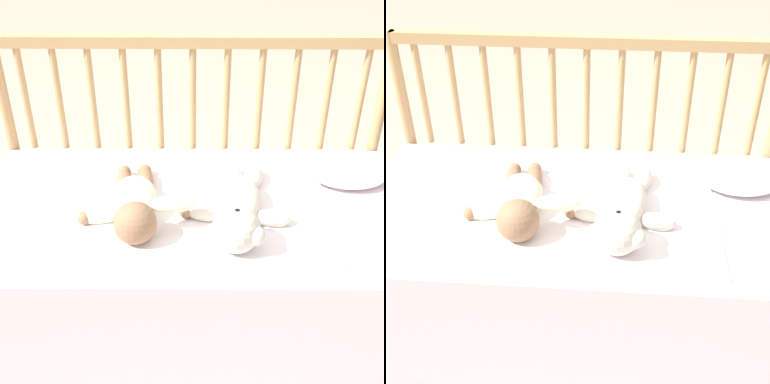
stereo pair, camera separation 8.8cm
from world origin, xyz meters
TOP-DOWN VIEW (x-y plane):
  - ground_plane at (0.00, 0.00)m, footprint 12.00×12.00m
  - crib_mattress at (0.00, 0.00)m, footprint 1.27×0.65m
  - crib_rail at (0.00, 0.35)m, footprint 1.27×0.04m
  - blanket at (-0.01, -0.02)m, footprint 0.81×0.52m
  - teddy_bear at (0.13, -0.07)m, footprint 0.29×0.43m
  - baby at (-0.16, -0.04)m, footprint 0.34×0.39m
  - small_pillow at (0.48, 0.15)m, footprint 0.24×0.17m

SIDE VIEW (x-z plane):
  - ground_plane at x=0.00m, z-range 0.00..0.00m
  - crib_mattress at x=0.00m, z-range 0.00..0.46m
  - blanket at x=-0.01m, z-range 0.46..0.46m
  - small_pillow at x=0.48m, z-range 0.46..0.52m
  - baby at x=-0.16m, z-range 0.45..0.56m
  - teddy_bear at x=0.13m, z-range 0.44..0.57m
  - crib_rail at x=0.00m, z-range 0.18..1.02m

